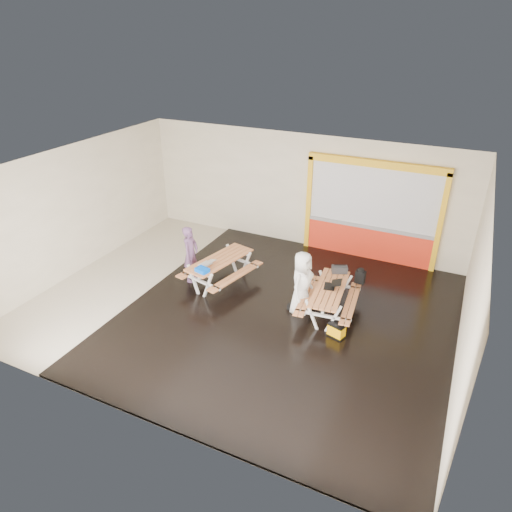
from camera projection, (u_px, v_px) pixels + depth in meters
The scene contains 14 objects.
room at pixel (239, 243), 10.65m from camera, with size 10.02×8.02×3.52m.
deck at pixel (287, 318), 10.96m from camera, with size 7.50×7.98×0.05m, color black.
kiosk at pixel (371, 214), 13.10m from camera, with size 3.88×0.16×3.00m.
picnic_table_left at pixel (220, 265), 12.10m from camera, with size 1.75×2.23×0.79m.
picnic_table_right at pixel (329, 294), 10.87m from camera, with size 1.47×2.01×0.76m.
person_left at pixel (191, 254), 12.19m from camera, with size 0.57×0.37×1.55m, color #614067.
person_right at pixel (302, 283), 10.90m from camera, with size 0.80×0.52×1.63m, color white.
laptop_left at pixel (207, 263), 11.69m from camera, with size 0.45×0.42×0.16m.
laptop_right at pixel (332, 285), 10.80m from camera, with size 0.45×0.42×0.17m.
blue_pouch at pixel (202, 270), 11.39m from camera, with size 0.32×0.23×0.10m, color #0051EB.
toolbox at pixel (340, 269), 11.41m from camera, with size 0.43×0.33×0.22m.
backpack at pixel (360, 276), 11.40m from camera, with size 0.25×0.17×0.40m.
dark_case at pixel (296, 307), 11.21m from camera, with size 0.36×0.27×0.14m, color black.
fluke_bag at pixel (336, 331), 10.23m from camera, with size 0.43×0.34×0.32m.
Camera 1 is at (4.48, -8.49, 6.38)m, focal length 32.20 mm.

